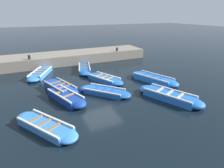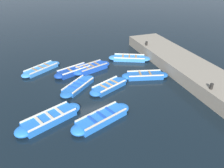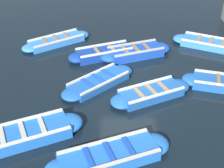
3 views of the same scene
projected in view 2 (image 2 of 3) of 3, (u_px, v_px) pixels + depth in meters
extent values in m
plane|color=black|center=(97.00, 86.00, 15.05)|extent=(120.00, 120.00, 0.00)
cube|color=#3884E0|center=(41.00, 69.00, 17.10)|extent=(2.67, 2.16, 0.29)
ellipsoid|color=#3884E0|center=(27.00, 75.00, 16.19)|extent=(1.13, 1.12, 0.29)
ellipsoid|color=#3884E0|center=(55.00, 64.00, 18.01)|extent=(1.13, 1.12, 0.29)
cube|color=silver|center=(44.00, 68.00, 16.81)|extent=(2.19, 1.48, 0.07)
cube|color=silver|center=(38.00, 66.00, 17.22)|extent=(2.19, 1.48, 0.07)
cube|color=olive|center=(35.00, 70.00, 16.63)|extent=(0.54, 0.71, 0.04)
cube|color=olive|center=(41.00, 67.00, 17.02)|extent=(0.54, 0.71, 0.04)
cube|color=olive|center=(47.00, 65.00, 17.41)|extent=(0.54, 0.71, 0.04)
cube|color=blue|center=(50.00, 119.00, 11.63)|extent=(2.99, 2.05, 0.38)
ellipsoid|color=blue|center=(24.00, 131.00, 10.79)|extent=(1.25, 1.23, 0.38)
ellipsoid|color=blue|center=(72.00, 108.00, 12.47)|extent=(1.25, 1.23, 0.38)
cube|color=silver|center=(54.00, 119.00, 11.22)|extent=(2.56, 1.18, 0.07)
cube|color=silver|center=(45.00, 112.00, 11.81)|extent=(2.56, 1.18, 0.07)
cube|color=beige|center=(39.00, 121.00, 11.17)|extent=(0.48, 0.87, 0.04)
cube|color=beige|center=(49.00, 116.00, 11.52)|extent=(0.48, 0.87, 0.04)
cube|color=beige|center=(59.00, 111.00, 11.88)|extent=(0.48, 0.87, 0.04)
cube|color=#1E59AD|center=(78.00, 86.00, 14.80)|extent=(2.43, 2.32, 0.28)
ellipsoid|color=#1E59AD|center=(67.00, 94.00, 13.87)|extent=(1.25, 1.24, 0.28)
ellipsoid|color=#1E59AD|center=(88.00, 79.00, 15.73)|extent=(1.25, 1.24, 0.28)
cube|color=beige|center=(83.00, 85.00, 14.54)|extent=(1.81, 1.65, 0.07)
cube|color=beige|center=(73.00, 82.00, 14.89)|extent=(1.81, 1.65, 0.07)
cube|color=#1947B7|center=(73.00, 87.00, 14.33)|extent=(0.66, 0.71, 0.04)
cube|color=#1947B7|center=(78.00, 84.00, 14.72)|extent=(0.66, 0.71, 0.04)
cube|color=#1947B7|center=(82.00, 81.00, 15.12)|extent=(0.66, 0.71, 0.04)
cube|color=#1947B7|center=(92.00, 68.00, 17.17)|extent=(2.60, 1.73, 0.40)
ellipsoid|color=#1947B7|center=(79.00, 72.00, 16.49)|extent=(1.17, 1.15, 0.40)
ellipsoid|color=#1947B7|center=(104.00, 64.00, 17.84)|extent=(1.17, 1.15, 0.40)
cube|color=#B2AD9E|center=(95.00, 67.00, 16.75)|extent=(2.25, 0.88, 0.07)
cube|color=#B2AD9E|center=(88.00, 63.00, 17.35)|extent=(2.25, 0.88, 0.07)
cube|color=olive|center=(86.00, 67.00, 16.77)|extent=(0.42, 0.85, 0.04)
cube|color=olive|center=(92.00, 65.00, 17.06)|extent=(0.42, 0.85, 0.04)
cube|color=olive|center=(97.00, 64.00, 17.34)|extent=(0.42, 0.85, 0.04)
cube|color=#1E59AD|center=(145.00, 76.00, 16.07)|extent=(2.72, 1.54, 0.34)
ellipsoid|color=#1E59AD|center=(128.00, 76.00, 15.97)|extent=(1.06, 1.04, 0.34)
ellipsoid|color=#1E59AD|center=(162.00, 75.00, 16.17)|extent=(1.06, 1.04, 0.34)
cube|color=beige|center=(146.00, 76.00, 15.60)|extent=(2.46, 0.71, 0.07)
cube|color=beige|center=(144.00, 71.00, 16.34)|extent=(2.46, 0.71, 0.07)
cube|color=olive|center=(140.00, 74.00, 15.95)|extent=(0.34, 0.82, 0.04)
cube|color=olive|center=(150.00, 73.00, 16.01)|extent=(0.34, 0.82, 0.04)
cube|color=#1E59AD|center=(109.00, 86.00, 14.72)|extent=(2.51, 1.82, 0.32)
ellipsoid|color=#1E59AD|center=(96.00, 93.00, 14.00)|extent=(1.15, 1.13, 0.32)
ellipsoid|color=#1E59AD|center=(121.00, 81.00, 15.43)|extent=(1.15, 1.13, 0.32)
cube|color=silver|center=(114.00, 86.00, 14.36)|extent=(2.11, 1.04, 0.07)
cube|color=silver|center=(105.00, 82.00, 14.88)|extent=(2.11, 1.04, 0.07)
cube|color=#9E7A51|center=(104.00, 87.00, 14.32)|extent=(0.47, 0.79, 0.04)
cube|color=#9E7A51|center=(109.00, 84.00, 14.63)|extent=(0.47, 0.79, 0.04)
cube|color=#9E7A51|center=(114.00, 81.00, 14.93)|extent=(0.47, 0.79, 0.04)
cube|color=navy|center=(74.00, 71.00, 16.71)|extent=(2.62, 1.70, 0.38)
ellipsoid|color=navy|center=(60.00, 76.00, 16.01)|extent=(1.07, 1.05, 0.38)
ellipsoid|color=navy|center=(87.00, 67.00, 17.41)|extent=(1.07, 1.05, 0.38)
cube|color=silver|center=(77.00, 70.00, 16.33)|extent=(2.29, 0.94, 0.07)
cube|color=silver|center=(71.00, 67.00, 16.86)|extent=(2.29, 0.94, 0.07)
cube|color=#9E7A51|center=(70.00, 70.00, 16.41)|extent=(0.41, 0.77, 0.04)
cube|color=#9E7A51|center=(78.00, 67.00, 16.80)|extent=(0.41, 0.77, 0.04)
cube|color=#3884E0|center=(129.00, 58.00, 18.99)|extent=(2.83, 2.01, 0.31)
ellipsoid|color=#3884E0|center=(114.00, 58.00, 19.09)|extent=(1.24, 1.22, 0.31)
ellipsoid|color=#3884E0|center=(145.00, 59.00, 18.90)|extent=(1.24, 1.22, 0.31)
cube|color=silver|center=(129.00, 58.00, 18.50)|extent=(2.41, 1.16, 0.07)
cube|color=silver|center=(129.00, 54.00, 19.30)|extent=(2.41, 1.16, 0.07)
cube|color=#9E7A51|center=(123.00, 56.00, 18.95)|extent=(0.49, 0.85, 0.04)
cube|color=#9E7A51|center=(129.00, 56.00, 18.91)|extent=(0.49, 0.85, 0.04)
cube|color=#9E7A51|center=(136.00, 57.00, 18.87)|extent=(0.49, 0.85, 0.04)
cube|color=blue|center=(102.00, 118.00, 11.67)|extent=(2.97, 1.90, 0.38)
ellipsoid|color=blue|center=(80.00, 130.00, 10.88)|extent=(1.17, 1.15, 0.38)
ellipsoid|color=blue|center=(121.00, 108.00, 12.47)|extent=(1.17, 1.15, 0.38)
cube|color=beige|center=(107.00, 119.00, 11.27)|extent=(2.60, 1.06, 0.07)
cube|color=beige|center=(97.00, 111.00, 11.85)|extent=(2.60, 1.06, 0.07)
cube|color=#1947B7|center=(93.00, 120.00, 11.23)|extent=(0.43, 0.84, 0.04)
cube|color=#1947B7|center=(102.00, 115.00, 11.57)|extent=(0.43, 0.84, 0.04)
cube|color=#1947B7|center=(110.00, 111.00, 11.91)|extent=(0.43, 0.84, 0.04)
cube|color=gray|center=(184.00, 66.00, 16.90)|extent=(3.05, 14.28, 0.90)
cylinder|color=black|center=(211.00, 86.00, 12.88)|extent=(0.20, 0.20, 0.35)
cylinder|color=black|center=(147.00, 43.00, 19.62)|extent=(0.20, 0.20, 0.35)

